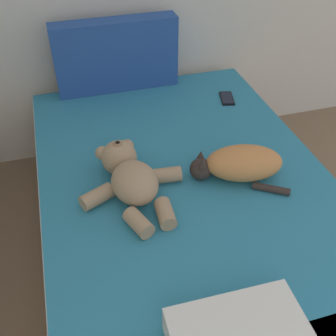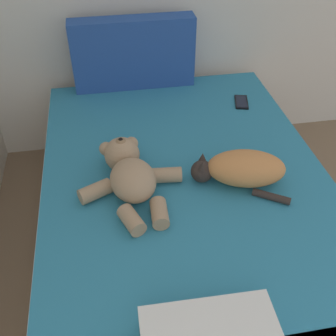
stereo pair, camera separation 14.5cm
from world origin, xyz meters
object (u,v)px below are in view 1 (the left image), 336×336
(bed, at_px, (189,226))
(cat, at_px, (240,164))
(patterned_cushion, at_px, (116,56))
(teddy_bear, at_px, (130,176))
(cell_phone, at_px, (227,98))

(bed, relative_size, cat, 4.97)
(patterned_cushion, xyz_separation_m, cat, (0.36, -0.96, -0.13))
(bed, height_order, patterned_cushion, patterned_cushion)
(teddy_bear, xyz_separation_m, cell_phone, (0.70, 0.60, -0.07))
(teddy_bear, bearing_deg, cell_phone, 40.64)
(cell_phone, bearing_deg, teddy_bear, -139.36)
(cat, relative_size, teddy_bear, 0.79)
(cat, bearing_deg, cell_phone, 71.57)
(teddy_bear, relative_size, cell_phone, 3.30)
(cell_phone, bearing_deg, bed, -124.16)
(bed, height_order, teddy_bear, teddy_bear)
(patterned_cushion, bearing_deg, bed, -82.11)
(teddy_bear, bearing_deg, cat, -5.92)
(cat, xyz_separation_m, cell_phone, (0.22, 0.65, -0.07))
(teddy_bear, bearing_deg, bed, -11.98)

